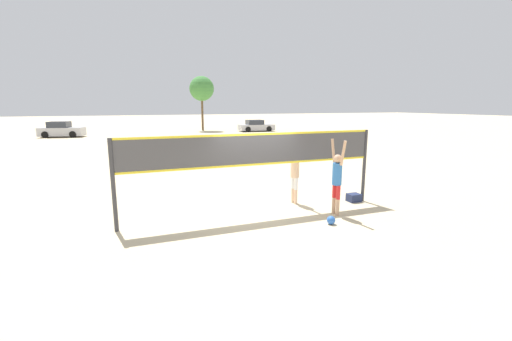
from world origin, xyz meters
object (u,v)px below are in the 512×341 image
player_spiker (337,176)px  gear_bag (354,198)px  volleyball_net (256,156)px  volleyball (331,220)px  player_blocker (295,169)px  tree_left_cluster (202,89)px  parked_car_near (256,126)px  parked_car_mid (61,130)px

player_spiker → gear_bag: 1.99m
volleyball_net → volleyball: 2.78m
volleyball_net → volleyball: size_ratio=33.37×
volleyball_net → player_blocker: (1.60, 0.62, -0.62)m
volleyball → tree_left_cluster: size_ratio=0.04×
volleyball_net → parked_car_near: 31.91m
player_spiker → tree_left_cluster: tree_left_cluster is taller
tree_left_cluster → volleyball_net: bearing=-99.9°
player_blocker → tree_left_cluster: bearing=172.7°
volleyball_net → player_spiker: size_ratio=3.50×
player_spiker → volleyball: 1.39m
player_blocker → tree_left_cluster: 33.21m
parked_car_near → tree_left_cluster: (-5.73, 3.60, 4.47)m
volleyball → tree_left_cluster: 35.50m
player_blocker → tree_left_cluster: tree_left_cluster is taller
player_blocker → volleyball_net: bearing=-69.0°
parked_car_near → tree_left_cluster: 8.11m
parked_car_near → parked_car_mid: size_ratio=1.00×
parked_car_near → gear_bag: bearing=-102.5°
parked_car_mid → parked_car_near: bearing=11.3°
gear_bag → parked_car_mid: size_ratio=0.10×
volleyball_net → parked_car_mid: size_ratio=1.81×
tree_left_cluster → parked_car_near: bearing=-32.1°
player_spiker → gear_bag: size_ratio=5.36×
player_spiker → parked_car_near: size_ratio=0.52×
player_spiker → volleyball: bearing=138.5°
player_spiker → parked_car_mid: (-11.45, 30.81, -0.50)m
parked_car_near → parked_car_mid: 20.82m
player_spiker → parked_car_mid: 32.88m
volleyball → tree_left_cluster: bearing=83.1°
tree_left_cluster → parked_car_mid: bearing=-167.2°
player_spiker → volleyball: player_spiker is taller
parked_car_mid → volleyball_net: bearing=-61.0°
gear_bag → parked_car_near: size_ratio=0.10×
volleyball_net → gear_bag: size_ratio=18.80×
gear_bag → tree_left_cluster: (2.25, 33.26, 4.96)m
volleyball_net → player_spiker: (2.18, -0.90, -0.57)m
player_spiker → parked_car_near: bearing=-17.0°
gear_bag → tree_left_cluster: 33.70m
volleyball_net → tree_left_cluster: (5.82, 33.32, 3.33)m
volleyball → gear_bag: (1.98, 1.64, 0.02)m
volleyball_net → player_spiker: bearing=-22.5°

